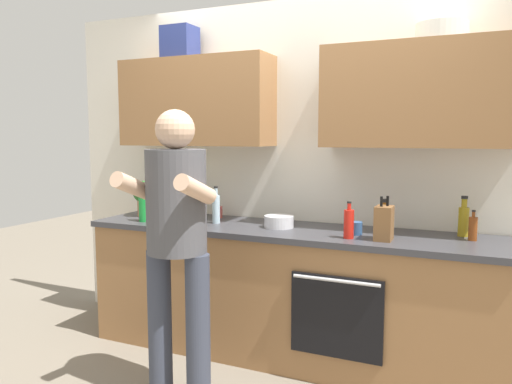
{
  "coord_description": "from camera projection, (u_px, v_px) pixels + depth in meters",
  "views": [
    {
      "loc": [
        1.15,
        -3.1,
        1.52
      ],
      "look_at": [
        -0.18,
        -0.1,
        1.15
      ],
      "focal_mm": 34.7,
      "sensor_mm": 36.0,
      "label": 1
    }
  ],
  "objects": [
    {
      "name": "bottle_soda",
      "position": [
        144.0,
        206.0,
        3.61
      ],
      "size": [
        0.08,
        0.08,
        0.29
      ],
      "color": "#198C33",
      "rests_on": "counter"
    },
    {
      "name": "bottle_hotsauce",
      "position": [
        349.0,
        223.0,
        3.01
      ],
      "size": [
        0.06,
        0.06,
        0.23
      ],
      "color": "red",
      "rests_on": "counter"
    },
    {
      "name": "bottle_oil",
      "position": [
        464.0,
        220.0,
        3.08
      ],
      "size": [
        0.06,
        0.06,
        0.25
      ],
      "color": "olive",
      "rests_on": "counter"
    },
    {
      "name": "cup_tea",
      "position": [
        356.0,
        228.0,
        3.13
      ],
      "size": [
        0.08,
        0.08,
        0.08
      ],
      "primitive_type": "cylinder",
      "color": "#33598C",
      "rests_on": "counter"
    },
    {
      "name": "mixing_bowl",
      "position": [
        279.0,
        222.0,
        3.38
      ],
      "size": [
        0.2,
        0.2,
        0.08
      ],
      "primitive_type": "cylinder",
      "color": "silver",
      "rests_on": "counter"
    },
    {
      "name": "grocery_bag_rice",
      "position": [
        174.0,
        210.0,
        3.62
      ],
      "size": [
        0.26,
        0.23,
        0.17
      ],
      "primitive_type": "cube",
      "rotation": [
        0.0,
        0.0,
        -0.24
      ],
      "color": "beige",
      "rests_on": "counter"
    },
    {
      "name": "cup_coffee",
      "position": [
        173.0,
        208.0,
        3.95
      ],
      "size": [
        0.07,
        0.07,
        0.11
      ],
      "primitive_type": "cylinder",
      "color": "white",
      "rests_on": "counter"
    },
    {
      "name": "counter",
      "position": [
        287.0,
        293.0,
        3.4
      ],
      "size": [
        2.84,
        0.67,
        0.9
      ],
      "color": "olive",
      "rests_on": "ground"
    },
    {
      "name": "bottle_vinegar",
      "position": [
        473.0,
        228.0,
        2.95
      ],
      "size": [
        0.05,
        0.05,
        0.18
      ],
      "color": "brown",
      "rests_on": "counter"
    },
    {
      "name": "knife_block",
      "position": [
        384.0,
        223.0,
        2.96
      ],
      "size": [
        0.1,
        0.14,
        0.27
      ],
      "color": "brown",
      "rests_on": "counter"
    },
    {
      "name": "bottle_syrup",
      "position": [
        384.0,
        220.0,
        3.17
      ],
      "size": [
        0.08,
        0.08,
        0.22
      ],
      "color": "#8C4C14",
      "rests_on": "counter"
    },
    {
      "name": "ground_plane",
      "position": [
        286.0,
        355.0,
        3.45
      ],
      "size": [
        12.0,
        12.0,
        0.0
      ],
      "primitive_type": "plane",
      "color": "#756B5B"
    },
    {
      "name": "bottle_soy",
      "position": [
        200.0,
        209.0,
        3.44
      ],
      "size": [
        0.06,
        0.06,
        0.27
      ],
      "color": "black",
      "rests_on": "counter"
    },
    {
      "name": "cup_ceramic",
      "position": [
        218.0,
        212.0,
        3.78
      ],
      "size": [
        0.07,
        0.07,
        0.09
      ],
      "primitive_type": "cylinder",
      "color": "#BF4C47",
      "rests_on": "counter"
    },
    {
      "name": "person_standing",
      "position": [
        176.0,
        231.0,
        2.79
      ],
      "size": [
        0.49,
        0.45,
        1.67
      ],
      "color": "#383D4C",
      "rests_on": "ground"
    },
    {
      "name": "back_wall_unit",
      "position": [
        301.0,
        139.0,
        3.53
      ],
      "size": [
        4.0,
        0.38,
        2.5
      ],
      "color": "silver",
      "rests_on": "ground"
    },
    {
      "name": "potted_herb",
      "position": [
        144.0,
        195.0,
        3.83
      ],
      "size": [
        0.17,
        0.17,
        0.28
      ],
      "color": "#9E6647",
      "rests_on": "counter"
    },
    {
      "name": "bottle_water",
      "position": [
        216.0,
        208.0,
        3.53
      ],
      "size": [
        0.06,
        0.06,
        0.27
      ],
      "color": "silver",
      "rests_on": "counter"
    }
  ]
}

